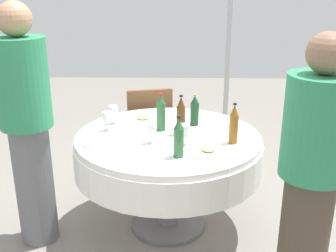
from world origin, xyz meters
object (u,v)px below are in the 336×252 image
object	(u,v)px
bottle_green_front	(179,138)
wine_glass_front	(184,131)
wine_glass_right	(151,129)
bottle_amber_outer	(234,125)
plate_north	(208,151)
chair_east	(148,124)
wine_glass_west	(113,111)
plate_south	(102,143)
bottle_dark_green_inner	(195,111)
wine_glass_east	(107,118)
dining_table	(168,154)
bottle_green_near	(161,113)
person_outer	(27,125)
plate_left	(143,119)
plate_far	(216,130)
person_inner	(311,180)
bottle_brown_west	(181,116)

from	to	relation	value
bottle_green_front	wine_glass_front	xyz separation A→B (m)	(-0.19, 0.04, -0.03)
wine_glass_right	wine_glass_front	bearing A→B (deg)	82.80
bottle_amber_outer	bottle_green_front	size ratio (longest dim) A/B	1.04
plate_north	chair_east	size ratio (longest dim) A/B	0.26
wine_glass_west	plate_south	distance (m)	0.42
bottle_dark_green_inner	wine_glass_east	distance (m)	0.65
dining_table	chair_east	world-z (taller)	chair_east
dining_table	bottle_green_near	bearing A→B (deg)	-152.04
bottle_green_front	wine_glass_right	size ratio (longest dim) A/B	1.98
person_outer	plate_north	bearing A→B (deg)	-107.21
plate_north	person_outer	size ratio (longest dim) A/B	0.13
bottle_dark_green_inner	wine_glass_front	size ratio (longest dim) A/B	1.68
person_outer	chair_east	world-z (taller)	person_outer
person_outer	plate_south	bearing A→B (deg)	-100.75
wine_glass_east	plate_left	size ratio (longest dim) A/B	0.56
plate_far	plate_left	bearing A→B (deg)	-113.15
bottle_green_near	wine_glass_east	xyz separation A→B (m)	(0.01, -0.39, -0.03)
bottle_green_near	wine_glass_right	bearing A→B (deg)	-12.19
plate_left	plate_south	size ratio (longest dim) A/B	0.99
wine_glass_west	plate_far	world-z (taller)	wine_glass_west
plate_far	wine_glass_right	bearing A→B (deg)	-62.56
bottle_green_front	plate_north	distance (m)	0.23
wine_glass_west	person_outer	bearing A→B (deg)	-50.85
wine_glass_west	chair_east	distance (m)	0.73
wine_glass_front	chair_east	distance (m)	1.13
bottle_green_front	wine_glass_east	bearing A→B (deg)	-131.75
bottle_dark_green_inner	person_inner	size ratio (longest dim) A/B	0.15
bottle_green_front	plate_north	world-z (taller)	bottle_green_front
bottle_green_front	plate_far	bearing A→B (deg)	148.86
wine_glass_right	plate_north	bearing A→B (deg)	67.16
wine_glass_right	plate_south	bearing A→B (deg)	-86.60
bottle_green_front	wine_glass_front	world-z (taller)	bottle_green_front
bottle_dark_green_inner	plate_far	world-z (taller)	bottle_dark_green_inner
wine_glass_west	plate_far	bearing A→B (deg)	78.45
plate_north	bottle_amber_outer	bearing A→B (deg)	134.15
bottle_green_near	person_inner	bearing A→B (deg)	41.14
person_outer	plate_left	bearing A→B (deg)	-66.55
bottle_green_near	wine_glass_right	world-z (taller)	bottle_green_near
wine_glass_front	chair_east	bearing A→B (deg)	-163.50
plate_left	plate_south	xyz separation A→B (m)	(0.49, -0.24, -0.00)
wine_glass_front	bottle_green_near	bearing A→B (deg)	-150.15
wine_glass_right	plate_far	size ratio (longest dim) A/B	0.60
wine_glass_east	bottle_green_near	bearing A→B (deg)	91.90
bottle_brown_west	plate_far	xyz separation A→B (m)	(-0.06, 0.26, -0.12)
wine_glass_front	wine_glass_right	distance (m)	0.22
bottle_dark_green_inner	bottle_green_near	xyz separation A→B (m)	(0.12, -0.25, 0.02)
dining_table	bottle_green_front	distance (m)	0.47
bottle_amber_outer	bottle_brown_west	size ratio (longest dim) A/B	0.97
bottle_green_near	plate_north	distance (m)	0.53
bottle_amber_outer	wine_glass_east	size ratio (longest dim) A/B	1.99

